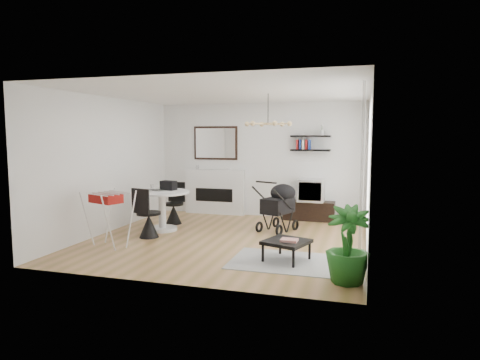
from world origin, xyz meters
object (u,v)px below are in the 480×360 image
(coffee_table, at_px, (287,243))
(drying_rack, at_px, (109,218))
(crt_tv, at_px, (311,190))
(potted_plant, at_px, (348,245))
(fireplace, at_px, (215,186))
(dining_table, at_px, (162,204))
(stroller, at_px, (279,208))
(tv_console, at_px, (309,211))

(coffee_table, bearing_deg, drying_rack, -179.80)
(crt_tv, bearing_deg, potted_plant, -76.56)
(fireplace, bearing_deg, dining_table, -101.32)
(crt_tv, relative_size, stroller, 0.55)
(fireplace, bearing_deg, crt_tv, -3.38)
(crt_tv, xyz_separation_m, potted_plant, (0.97, -4.07, -0.18))
(coffee_table, bearing_deg, stroller, 104.14)
(potted_plant, bearing_deg, dining_table, 150.19)
(fireplace, height_order, potted_plant, fireplace)
(crt_tv, bearing_deg, drying_rack, -132.78)
(fireplace, height_order, crt_tv, fireplace)
(fireplace, distance_m, dining_table, 2.10)
(tv_console, relative_size, crt_tv, 1.97)
(fireplace, bearing_deg, tv_console, -3.36)
(tv_console, xyz_separation_m, coffee_table, (0.08, -3.33, 0.07))
(fireplace, xyz_separation_m, drying_rack, (-0.72, -3.48, -0.18))
(coffee_table, bearing_deg, dining_table, 153.35)
(tv_console, distance_m, potted_plant, 4.21)
(dining_table, bearing_deg, fireplace, 78.68)
(drying_rack, xyz_separation_m, stroller, (2.60, 2.09, -0.05))
(fireplace, relative_size, crt_tv, 3.66)
(coffee_table, xyz_separation_m, potted_plant, (0.94, -0.74, 0.22))
(crt_tv, distance_m, dining_table, 3.39)
(fireplace, distance_m, potted_plant, 5.38)
(potted_plant, bearing_deg, drying_rack, 169.83)
(drying_rack, height_order, potted_plant, potted_plant)
(fireplace, distance_m, drying_rack, 3.56)
(tv_console, distance_m, dining_table, 3.36)
(dining_table, height_order, drying_rack, drying_rack)
(potted_plant, bearing_deg, coffee_table, 141.84)
(fireplace, relative_size, drying_rack, 2.24)
(tv_console, relative_size, potted_plant, 1.14)
(tv_console, distance_m, crt_tv, 0.48)
(potted_plant, bearing_deg, fireplace, 128.50)
(stroller, height_order, coffee_table, stroller)
(stroller, bearing_deg, potted_plant, -40.60)
(stroller, bearing_deg, crt_tv, 90.40)
(crt_tv, bearing_deg, fireplace, 176.62)
(fireplace, xyz_separation_m, dining_table, (-0.41, -2.06, -0.15))
(drying_rack, height_order, stroller, stroller)
(tv_console, height_order, potted_plant, potted_plant)
(drying_rack, distance_m, stroller, 3.34)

